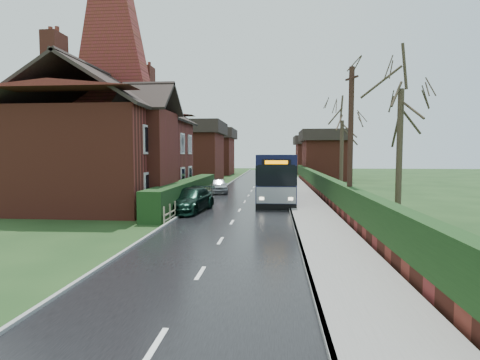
# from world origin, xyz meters

# --- Properties ---
(ground) EXTENTS (140.00, 140.00, 0.00)m
(ground) POSITION_xyz_m (0.00, 0.00, 0.00)
(ground) COLOR #2F4D21
(ground) RESTS_ON ground
(road) EXTENTS (6.00, 100.00, 0.02)m
(road) POSITION_xyz_m (0.00, 10.00, 0.01)
(road) COLOR black
(road) RESTS_ON ground
(pavement) EXTENTS (2.50, 100.00, 0.14)m
(pavement) POSITION_xyz_m (4.25, 10.00, 0.07)
(pavement) COLOR slate
(pavement) RESTS_ON ground
(kerb_right) EXTENTS (0.12, 100.00, 0.14)m
(kerb_right) POSITION_xyz_m (3.05, 10.00, 0.07)
(kerb_right) COLOR gray
(kerb_right) RESTS_ON ground
(kerb_left) EXTENTS (0.12, 100.00, 0.10)m
(kerb_left) POSITION_xyz_m (-3.05, 10.00, 0.05)
(kerb_left) COLOR gray
(kerb_left) RESTS_ON ground
(front_hedge) EXTENTS (1.20, 16.00, 1.60)m
(front_hedge) POSITION_xyz_m (-3.90, 5.00, 0.80)
(front_hedge) COLOR black
(front_hedge) RESTS_ON ground
(picket_fence) EXTENTS (0.10, 16.00, 0.90)m
(picket_fence) POSITION_xyz_m (-3.15, 5.00, 0.45)
(picket_fence) COLOR #988C67
(picket_fence) RESTS_ON ground
(right_wall_hedge) EXTENTS (0.60, 50.00, 1.80)m
(right_wall_hedge) POSITION_xyz_m (5.80, 10.00, 1.02)
(right_wall_hedge) COLOR maroon
(right_wall_hedge) RESTS_ON ground
(brick_house) EXTENTS (9.30, 14.60, 10.30)m
(brick_house) POSITION_xyz_m (-8.73, 4.78, 4.38)
(brick_house) COLOR maroon
(brick_house) RESTS_ON ground
(bus) EXTENTS (2.55, 11.08, 3.36)m
(bus) POSITION_xyz_m (2.20, 7.87, 1.67)
(bus) COLOR black
(bus) RESTS_ON ground
(car_silver) EXTENTS (2.23, 4.09, 1.32)m
(car_silver) POSITION_xyz_m (-2.80, 12.00, 0.66)
(car_silver) COLOR silver
(car_silver) RESTS_ON ground
(car_green) EXTENTS (2.61, 5.04, 1.40)m
(car_green) POSITION_xyz_m (-2.90, 1.31, 0.70)
(car_green) COLOR black
(car_green) RESTS_ON ground
(car_distant) EXTENTS (2.25, 4.24, 1.33)m
(car_distant) POSITION_xyz_m (2.00, 37.69, 0.66)
(car_distant) COLOR black
(car_distant) RESTS_ON ground
(bus_stop_sign) EXTENTS (0.15, 0.47, 3.10)m
(bus_stop_sign) POSITION_xyz_m (3.20, 5.94, 2.04)
(bus_stop_sign) COLOR slate
(bus_stop_sign) RESTS_ON ground
(telegraph_pole) EXTENTS (0.46, 0.94, 7.63)m
(telegraph_pole) POSITION_xyz_m (5.80, -1.44, 3.86)
(telegraph_pole) COLOR black
(telegraph_pole) RESTS_ON ground
(tree_right_near) EXTENTS (4.62, 4.62, 9.98)m
(tree_right_near) POSITION_xyz_m (9.00, 1.24, 7.46)
(tree_right_near) COLOR #382C21
(tree_right_near) RESTS_ON ground
(tree_right_far) EXTENTS (4.85, 4.85, 9.37)m
(tree_right_far) POSITION_xyz_m (8.42, 15.90, 7.00)
(tree_right_far) COLOR #3C2E23
(tree_right_far) RESTS_ON ground
(tree_house_side) EXTENTS (4.71, 4.71, 10.70)m
(tree_house_side) POSITION_xyz_m (-12.36, 13.54, 7.99)
(tree_house_side) COLOR #3D2E24
(tree_house_side) RESTS_ON ground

